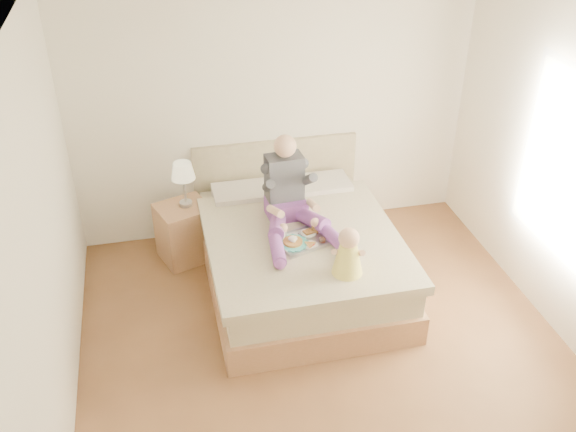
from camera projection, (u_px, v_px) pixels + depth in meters
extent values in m
cube|color=brown|center=(328.00, 357.00, 5.27)|extent=(4.00, 4.20, 0.01)
cube|color=white|center=(343.00, 28.00, 3.84)|extent=(4.00, 4.20, 0.02)
cube|color=white|center=(274.00, 107.00, 6.29)|extent=(4.00, 0.02, 2.70)
cube|color=white|center=(40.00, 255.00, 4.18)|extent=(0.02, 4.20, 2.70)
cube|color=white|center=(569.00, 170.00, 5.07)|extent=(0.02, 1.30, 1.60)
cube|color=beige|center=(568.00, 170.00, 5.07)|extent=(0.01, 1.18, 1.48)
cube|color=#946745|center=(299.00, 271.00, 6.04)|extent=(1.68, 2.13, 0.28)
cube|color=#BCAF8C|center=(300.00, 248.00, 5.90)|extent=(1.60, 2.05, 0.24)
cube|color=#BCAF8C|center=(304.00, 242.00, 5.69)|extent=(1.70, 1.80, 0.09)
cube|color=beige|center=(245.00, 195.00, 6.34)|extent=(0.62, 0.40, 0.14)
cube|color=beige|center=(319.00, 187.00, 6.49)|extent=(0.62, 0.40, 0.14)
cube|color=gray|center=(275.00, 183.00, 6.73)|extent=(1.70, 0.08, 1.00)
cube|color=#946745|center=(185.00, 232.00, 6.32)|extent=(0.59, 0.56, 0.59)
cylinder|color=#B2B3B9|center=(186.00, 203.00, 6.18)|extent=(0.12, 0.12, 0.04)
cylinder|color=#B2B3B9|center=(185.00, 190.00, 6.10)|extent=(0.02, 0.02, 0.25)
cone|color=#F6EDC1|center=(183.00, 171.00, 5.99)|extent=(0.22, 0.22, 0.16)
cube|color=#6D3586|center=(286.00, 208.00, 5.94)|extent=(0.37, 0.30, 0.17)
cube|color=#34343B|center=(284.00, 178.00, 5.84)|extent=(0.35, 0.23, 0.44)
sphere|color=#E6B390|center=(285.00, 146.00, 5.64)|extent=(0.20, 0.20, 0.20)
cylinder|color=#6D3586|center=(278.00, 223.00, 5.73)|extent=(0.26, 0.50, 0.20)
cylinder|color=#6D3586|center=(277.00, 248.00, 5.43)|extent=(0.15, 0.43, 0.11)
sphere|color=#6D3586|center=(280.00, 264.00, 5.26)|extent=(0.10, 0.10, 0.10)
cylinder|color=#34343B|center=(269.00, 186.00, 5.67)|extent=(0.09, 0.28, 0.23)
cylinder|color=#E6B390|center=(275.00, 211.00, 5.62)|extent=(0.12, 0.29, 0.15)
sphere|color=#E6B390|center=(283.00, 228.00, 5.57)|extent=(0.08, 0.08, 0.08)
cylinder|color=#6D3586|center=(309.00, 218.00, 5.81)|extent=(0.32, 0.49, 0.20)
cylinder|color=#6D3586|center=(334.00, 238.00, 5.56)|extent=(0.22, 0.44, 0.11)
sphere|color=#6D3586|center=(347.00, 251.00, 5.41)|extent=(0.10, 0.10, 0.10)
cylinder|color=#34343B|center=(308.00, 180.00, 5.77)|extent=(0.13, 0.29, 0.23)
cylinder|color=#E6B390|center=(313.00, 205.00, 5.71)|extent=(0.08, 0.29, 0.15)
sphere|color=#E6B390|center=(315.00, 222.00, 5.64)|extent=(0.08, 0.08, 0.08)
cube|color=#B2B3B9|center=(302.00, 242.00, 5.61)|extent=(0.52, 0.46, 0.01)
cylinder|color=teal|center=(293.00, 243.00, 5.57)|extent=(0.26, 0.26, 0.01)
cylinder|color=#B1793B|center=(293.00, 242.00, 5.56)|extent=(0.17, 0.17, 0.02)
cylinder|color=white|center=(281.00, 235.00, 5.61)|extent=(0.08, 0.08, 0.09)
torus|color=white|center=(285.00, 233.00, 5.63)|extent=(0.03, 0.06, 0.06)
cylinder|color=#8B5944|center=(281.00, 231.00, 5.59)|extent=(0.07, 0.07, 0.01)
cylinder|color=white|center=(308.00, 233.00, 5.70)|extent=(0.14, 0.14, 0.01)
cube|color=#B1793B|center=(308.00, 232.00, 5.69)|extent=(0.10, 0.09, 0.02)
cylinder|color=white|center=(310.00, 246.00, 5.54)|extent=(0.14, 0.14, 0.01)
ellipsoid|color=red|center=(313.00, 245.00, 5.53)|extent=(0.04, 0.03, 0.01)
cylinder|color=white|center=(315.00, 227.00, 5.69)|extent=(0.07, 0.07, 0.11)
cylinder|color=orange|center=(315.00, 227.00, 5.69)|extent=(0.06, 0.06, 0.11)
cylinder|color=white|center=(322.00, 240.00, 5.59)|extent=(0.07, 0.07, 0.04)
cylinder|color=#3E1608|center=(322.00, 240.00, 5.59)|extent=(0.06, 0.06, 0.03)
cone|color=#F4E54D|center=(348.00, 259.00, 5.17)|extent=(0.25, 0.25, 0.27)
sphere|color=#E6B390|center=(349.00, 238.00, 5.06)|extent=(0.17, 0.17, 0.17)
cylinder|color=#E6B390|center=(341.00, 258.00, 5.33)|extent=(0.14, 0.20, 0.07)
sphere|color=#E6B390|center=(341.00, 252.00, 5.41)|extent=(0.05, 0.05, 0.05)
cylinder|color=#E6B390|center=(335.00, 252.00, 5.16)|extent=(0.11, 0.14, 0.12)
cylinder|color=#E6B390|center=(353.00, 259.00, 5.32)|extent=(0.09, 0.20, 0.07)
sphere|color=#E6B390|center=(353.00, 252.00, 5.40)|extent=(0.05, 0.05, 0.05)
cylinder|color=#E6B390|center=(361.00, 253.00, 5.14)|extent=(0.05, 0.14, 0.12)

